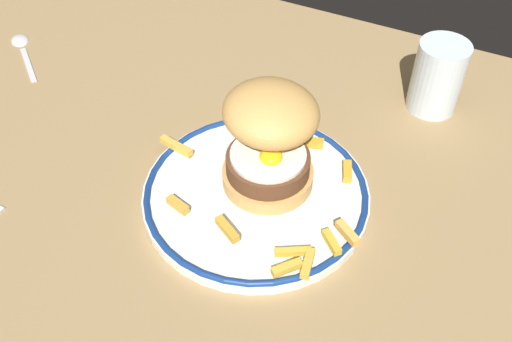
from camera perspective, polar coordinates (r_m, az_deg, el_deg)
The scene contains 6 objects.
ground_plane at distance 67.26cm, azimuth 0.34°, elevation -7.11°, with size 144.11×92.19×4.00cm, color #987A4F.
dinner_plate at distance 68.35cm, azimuth 0.00°, elevation -2.18°, with size 26.23×26.23×1.60cm.
burger at distance 65.41cm, azimuth 1.34°, elevation 3.35°, with size 13.97×14.23×11.52cm.
fries_pile at distance 67.79cm, azimuth 1.98°, elevation -0.88°, with size 27.46×23.26×1.80cm.
water_glass at distance 81.86cm, azimuth 17.01°, elevation 8.29°, with size 6.60×6.60×9.77cm.
spoon at distance 98.83cm, azimuth -21.70°, elevation 11.33°, with size 11.43×9.66×0.90cm.
Camera 1 is at (17.21, -36.28, 51.96)cm, focal length 41.50 mm.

